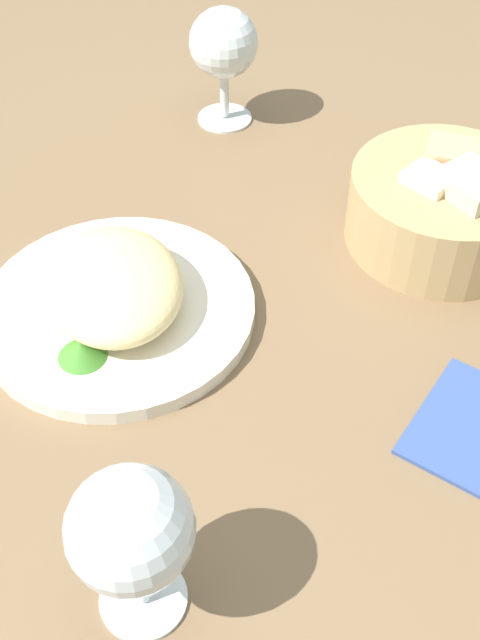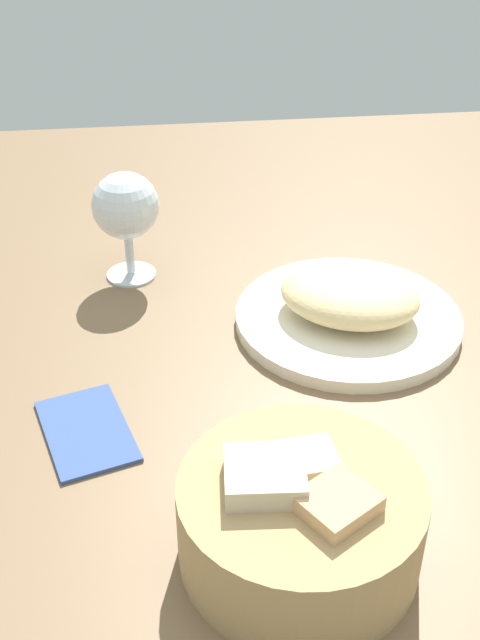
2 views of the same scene
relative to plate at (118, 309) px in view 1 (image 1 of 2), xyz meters
The scene contains 8 objects.
ground_plane 7.90cm from the plate, 78.58° to the left, with size 140.00×140.00×2.00cm, color brown.
plate is the anchor object (origin of this frame).
omelette 2.95cm from the plate, 90.00° to the right, with size 14.47×11.53×4.50cm, color beige.
lettuce_garnish 6.55cm from the plate, 58.37° to the right, with size 4.03×4.03×1.63cm, color #3E8029.
bread_basket 31.39cm from the plate, 70.08° to the left, with size 17.70×17.70×8.83cm.
wine_glass_near 27.19cm from the plate, 29.68° to the right, with size 7.54×7.54×12.71cm.
wine_glass_far 33.60cm from the plate, 125.07° to the left, with size 7.43×7.43×12.97cm.
folded_napkin 30.16cm from the plate, 27.67° to the left, with size 11.00×7.00×0.80cm, color #375091.
Camera 1 is at (42.53, -29.99, 49.22)cm, focal length 44.62 mm.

